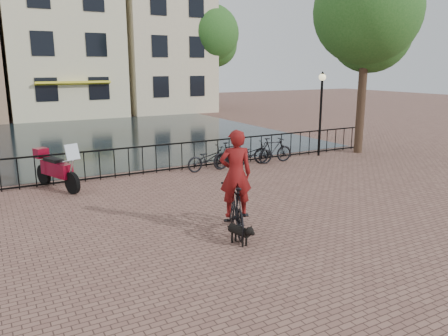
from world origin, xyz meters
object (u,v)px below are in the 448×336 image
motorcycle (56,165)px  lamp_post (321,100)px  dog (239,233)px  cyclist (236,188)px

motorcycle → lamp_post: bearing=-20.7°
motorcycle → dog: bearing=-88.6°
lamp_post → dog: lamp_post is taller
dog → motorcycle: size_ratio=0.34×
dog → motorcycle: bearing=99.5°
dog → cyclist: bearing=52.9°
lamp_post → motorcycle: 10.75m
lamp_post → dog: bearing=-140.3°
cyclist → motorcycle: (-3.00, 5.80, -0.28)m
dog → motorcycle: motorcycle is taller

